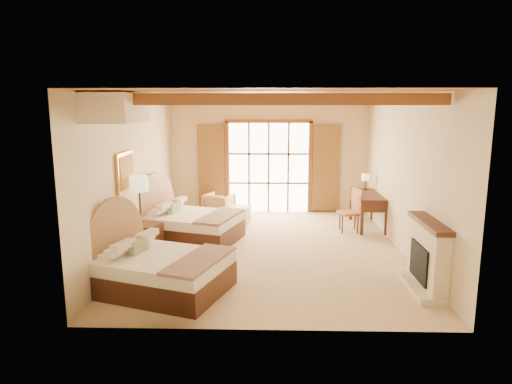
{
  "coord_description": "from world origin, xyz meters",
  "views": [
    {
      "loc": [
        -0.01,
        -9.21,
        3.0
      ],
      "look_at": [
        -0.26,
        0.2,
        1.19
      ],
      "focal_mm": 32.0,
      "sensor_mm": 36.0,
      "label": 1
    }
  ],
  "objects_px": {
    "nightstand": "(146,239)",
    "armchair": "(219,205)",
    "bed_near": "(154,268)",
    "bed_far": "(186,223)",
    "desk": "(368,209)"
  },
  "relations": [
    {
      "from": "armchair",
      "to": "bed_far",
      "type": "bearing_deg",
      "value": 96.66
    },
    {
      "from": "nightstand",
      "to": "bed_far",
      "type": "bearing_deg",
      "value": 73.84
    },
    {
      "from": "nightstand",
      "to": "armchair",
      "type": "distance_m",
      "value": 3.32
    },
    {
      "from": "bed_far",
      "to": "desk",
      "type": "bearing_deg",
      "value": 33.22
    },
    {
      "from": "bed_far",
      "to": "nightstand",
      "type": "distance_m",
      "value": 1.2
    },
    {
      "from": "armchair",
      "to": "bed_near",
      "type": "bearing_deg",
      "value": 104.26
    },
    {
      "from": "bed_near",
      "to": "desk",
      "type": "height_order",
      "value": "bed_near"
    },
    {
      "from": "bed_near",
      "to": "armchair",
      "type": "distance_m",
      "value": 5.01
    },
    {
      "from": "armchair",
      "to": "desk",
      "type": "xyz_separation_m",
      "value": [
        3.79,
        -0.89,
        0.12
      ]
    },
    {
      "from": "nightstand",
      "to": "bed_near",
      "type": "bearing_deg",
      "value": -54.61
    },
    {
      "from": "bed_near",
      "to": "armchair",
      "type": "xyz_separation_m",
      "value": [
        0.52,
        4.98,
        -0.07
      ]
    },
    {
      "from": "nightstand",
      "to": "desk",
      "type": "bearing_deg",
      "value": 40.81
    },
    {
      "from": "bed_near",
      "to": "bed_far",
      "type": "xyz_separation_m",
      "value": [
        0.01,
        2.87,
        0.0
      ]
    },
    {
      "from": "armchair",
      "to": "desk",
      "type": "relative_size",
      "value": 0.46
    },
    {
      "from": "nightstand",
      "to": "armchair",
      "type": "height_order",
      "value": "armchair"
    }
  ]
}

